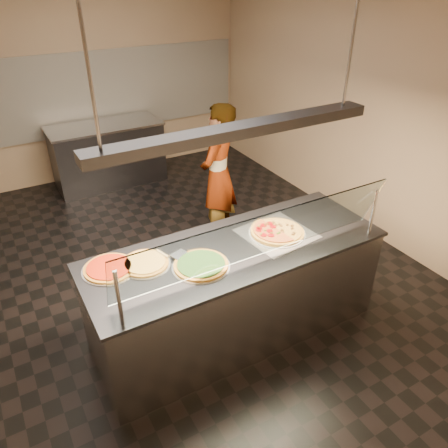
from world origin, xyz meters
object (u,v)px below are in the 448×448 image
sneeze_guard (261,237)px  heat_lamp_housing (238,130)px  half_pizza_sausage (287,228)px  pizza_spinach (201,265)px  perforated_tray (277,233)px  worker (218,175)px  pizza_tomato (109,268)px  pizza_cheese (145,263)px  pizza_spatula (169,254)px  serving_counter (236,290)px  half_pizza_pepperoni (266,234)px  prep_table (108,154)px

sneeze_guard → heat_lamp_housing: size_ratio=1.02×
half_pizza_sausage → pizza_spinach: bearing=-173.9°
perforated_tray → worker: 1.52m
pizza_tomato → heat_lamp_housing: heat_lamp_housing is taller
pizza_cheese → pizza_tomato: same height
half_pizza_sausage → pizza_spatula: (-1.08, 0.15, 0.00)m
serving_counter → heat_lamp_housing: 1.48m
half_pizza_pepperoni → pizza_tomato: (-1.33, 0.22, -0.02)m
perforated_tray → heat_lamp_housing: 1.10m
half_pizza_pepperoni → worker: (0.36, 1.50, -0.12)m
pizza_spatula → pizza_spinach: bearing=-57.0°
serving_counter → worker: (0.67, 1.51, 0.38)m
half_pizza_pepperoni → pizza_spatula: bearing=170.2°
pizza_cheese → heat_lamp_housing: bearing=-11.9°
sneeze_guard → pizza_cheese: sneeze_guard is taller
perforated_tray → pizza_tomato: bearing=171.3°
sneeze_guard → pizza_spatula: sneeze_guard is taller
pizza_cheese → pizza_spatula: pizza_spatula is taller
worker → heat_lamp_housing: size_ratio=0.74×
pizza_spatula → prep_table: 3.67m
serving_counter → pizza_tomato: size_ratio=6.11×
pizza_tomato → prep_table: (1.00, 3.53, -0.48)m
half_pizza_sausage → pizza_spinach: size_ratio=1.06×
sneeze_guard → half_pizza_sausage: (0.54, 0.35, -0.27)m
half_pizza_pepperoni → pizza_spatula: (-0.85, 0.15, -0.00)m
half_pizza_pepperoni → worker: 1.54m
half_pizza_pepperoni → pizza_spatula: size_ratio=2.13×
perforated_tray → half_pizza_sausage: size_ratio=1.27×
perforated_tray → pizza_spinach: size_ratio=1.34×
half_pizza_sausage → heat_lamp_housing: heat_lamp_housing is taller
pizza_cheese → heat_lamp_housing: heat_lamp_housing is taller
serving_counter → sneeze_guard: (0.00, -0.34, 0.76)m
prep_table → sneeze_guard: bearing=-89.7°
pizza_tomato → prep_table: pizza_tomato is taller
pizza_spinach → heat_lamp_housing: size_ratio=0.20×
pizza_tomato → pizza_spatula: (0.48, -0.07, 0.01)m
pizza_spinach → heat_lamp_housing: bearing=12.9°
pizza_spatula → prep_table: (0.52, 3.60, -0.49)m
serving_counter → half_pizza_pepperoni: 0.59m
half_pizza_pepperoni → pizza_spatula: half_pizza_pepperoni is taller
pizza_cheese → pizza_spatula: size_ratio=1.73×
pizza_cheese → worker: size_ratio=0.24×
sneeze_guard → half_pizza_sausage: sneeze_guard is taller
pizza_spatula → worker: worker is taller
pizza_tomato → prep_table: bearing=74.2°
prep_table → worker: bearing=-73.0°
pizza_spinach → half_pizza_pepperoni: bearing=8.2°
perforated_tray → heat_lamp_housing: bearing=-178.5°
perforated_tray → half_pizza_sausage: bearing=0.0°
pizza_tomato → pizza_spinach: bearing=-26.6°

